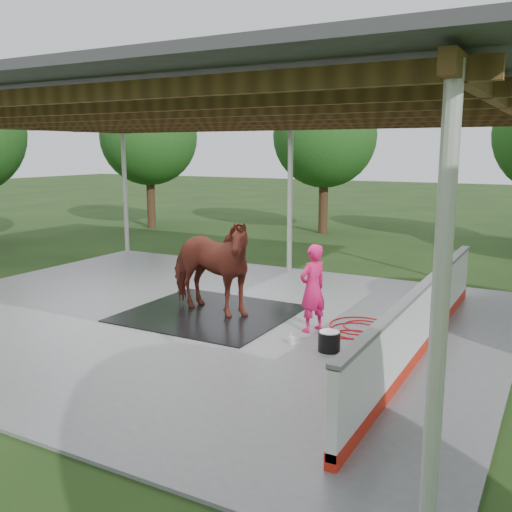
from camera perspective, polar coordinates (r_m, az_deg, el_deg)
The scene contains 12 objects.
ground at distance 11.56m, azimuth -6.77°, elevation -5.95°, with size 100.00×100.00×0.00m, color #1E3814.
concrete_slab at distance 11.55m, azimuth -6.78°, elevation -5.83°, with size 12.00×10.00×0.05m, color slate.
pavilion_structure at distance 11.10m, azimuth -7.23°, elevation 14.08°, with size 12.60×10.60×4.05m.
dasher_board at distance 9.57m, azimuth 16.34°, elevation -6.13°, with size 0.16×8.00×1.15m.
tree_belt at distance 11.67m, azimuth -3.33°, elevation 13.09°, with size 28.00×28.00×5.80m.
rubber_mat at distance 11.46m, azimuth -4.72°, elevation -5.73°, with size 3.12×2.92×0.02m, color black.
horse at distance 11.23m, azimuth -4.79°, elevation -0.97°, with size 1.04×2.27×1.92m, color maroon.
handler at distance 10.22m, azimuth 5.70°, elevation -3.22°, with size 0.58×0.38×1.59m, color #CB1555.
wash_bucket at distance 9.42m, azimuth 7.33°, elevation -8.42°, with size 0.36×0.36×0.33m.
soap_bottle_a at distance 9.96m, azimuth 11.66°, elevation -7.63°, with size 0.11×0.12×0.30m, color silver.
soap_bottle_b at distance 9.69m, azimuth 3.56°, elevation -8.25°, with size 0.09×0.09×0.20m, color #338CD8.
hose_coil at distance 10.43m, azimuth 10.15°, elevation -7.53°, with size 1.90×2.10×0.02m.
Camera 1 is at (6.47, -8.99, 3.28)m, focal length 40.00 mm.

